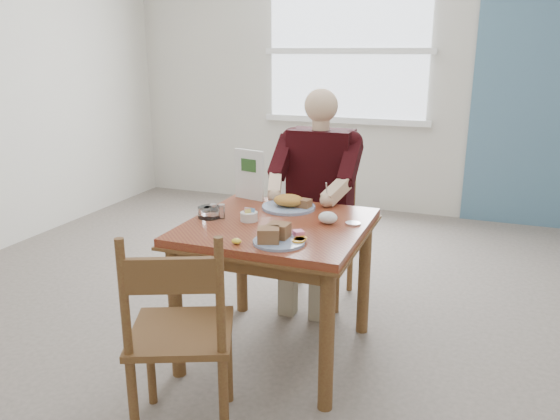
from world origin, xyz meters
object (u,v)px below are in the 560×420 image
at_px(diner, 317,182).
at_px(near_plate, 277,236).
at_px(far_plate, 290,204).
at_px(chair_near, 180,335).
at_px(table, 277,243).
at_px(chair_far, 320,227).

distance_m(diner, near_plate, 1.00).
bearing_deg(far_plate, diner, 86.87).
height_order(chair_near, diner, diner).
height_order(table, far_plate, far_plate).
bearing_deg(chair_far, diner, -89.99).
height_order(chair_near, far_plate, chair_near).
bearing_deg(table, chair_near, -99.43).
distance_m(diner, far_plate, 0.45).
distance_m(chair_near, far_plate, 1.09).
xyz_separation_m(chair_near, diner, (0.13, 1.48, 0.33)).
xyz_separation_m(table, diner, (0.00, 0.71, 0.17)).
xyz_separation_m(chair_far, far_plate, (-0.02, -0.53, 0.30)).
bearing_deg(chair_near, table, 80.57).
height_order(diner, near_plate, diner).
height_order(table, near_plate, near_plate).
bearing_deg(chair_near, chair_far, 85.32).
height_order(chair_far, chair_near, same).
height_order(diner, far_plate, diner).
bearing_deg(chair_far, chair_near, -94.68).
bearing_deg(far_plate, chair_near, -95.74).
bearing_deg(chair_far, near_plate, -84.08).
height_order(table, diner, diner).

